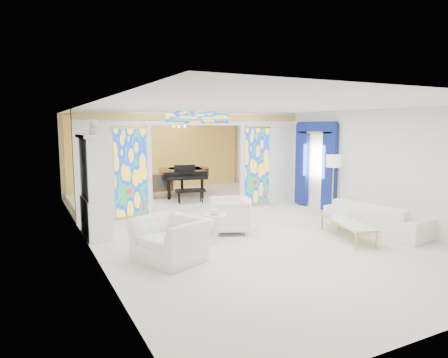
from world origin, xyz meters
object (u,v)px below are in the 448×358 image
sofa (377,217)px  grand_piano (185,173)px  china_cabinet (94,187)px  armchair_right (230,215)px  coffee_table (347,222)px  tv_console (162,182)px  armchair_left (171,239)px

sofa → grand_piano: bearing=14.1°
china_cabinet → armchair_right: bearing=-21.6°
armchair_right → coffee_table: 2.75m
armchair_right → china_cabinet: bearing=-90.0°
grand_piano → tv_console: size_ratio=3.61×
sofa → coffee_table: bearing=86.5°
china_cabinet → coffee_table: china_cabinet is taller
grand_piano → tv_console: (-0.94, -0.23, -0.23)m
sofa → tv_console: tv_console is taller
grand_piano → sofa: bearing=-55.9°
china_cabinet → armchair_left: (1.00, -2.47, -0.76)m
sofa → tv_console: (-3.51, 5.92, 0.33)m
grand_piano → coffee_table: bearing=-65.0°
sofa → coffee_table: (-1.06, -0.09, 0.01)m
armchair_left → coffee_table: size_ratio=0.66×
sofa → coffee_table: size_ratio=1.32×
china_cabinet → grand_piano: china_cabinet is taller
armchair_right → sofa: armchair_right is taller
armchair_left → tv_console: tv_console is taller
grand_piano → tv_console: grand_piano is taller
armchair_right → grand_piano: grand_piano is taller
sofa → tv_console: bearing=22.1°
coffee_table → grand_piano: bearing=103.6°
armchair_right → coffee_table: bearing=73.4°
coffee_table → tv_console: (-2.46, 6.01, 0.33)m
armchair_right → tv_console: tv_console is taller
armchair_left → tv_console: bearing=140.2°
armchair_left → armchair_right: size_ratio=1.35×
china_cabinet → coffee_table: 5.92m
sofa → china_cabinet: bearing=57.2°
china_cabinet → armchair_left: china_cabinet is taller
sofa → coffee_table: sofa is taller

